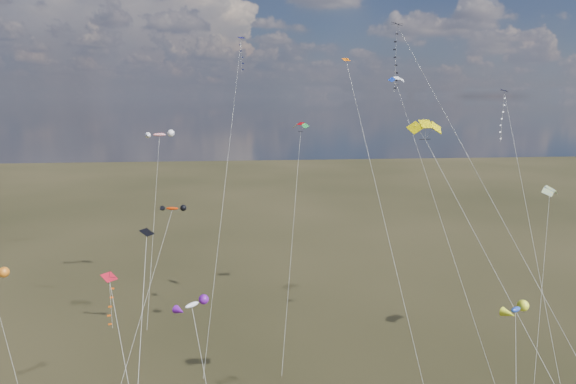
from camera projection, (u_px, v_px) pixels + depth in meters
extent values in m
cube|color=black|center=(397.00, 24.00, 48.72)|extent=(1.19, 1.20, 0.35)
cylinder|color=silver|center=(516.00, 244.00, 39.30)|extent=(11.61, 27.17, 35.84)
cube|color=#0D0B47|center=(241.00, 38.00, 69.06)|extent=(1.11, 1.09, 0.27)
cylinder|color=silver|center=(225.00, 187.00, 61.20)|extent=(4.84, 22.53, 36.85)
cube|color=#332316|center=(203.00, 380.00, 53.32)|extent=(0.10, 0.10, 0.12)
cube|color=black|center=(147.00, 232.00, 38.14)|extent=(1.11, 1.14, 0.39)
cube|color=#B31122|center=(109.00, 277.00, 38.73)|extent=(1.27, 1.28, 0.46)
cube|color=#0B0953|center=(504.00, 91.00, 56.07)|extent=(0.93, 0.96, 0.28)
cylinder|color=silver|center=(534.00, 245.00, 49.66)|extent=(1.55, 18.53, 29.69)
cube|color=#E35A02|center=(346.00, 60.00, 56.25)|extent=(0.90, 0.85, 0.35)
cylinder|color=silver|center=(388.00, 235.00, 47.22)|extent=(3.21, 25.01, 33.04)
cylinder|color=silver|center=(529.00, 326.00, 35.33)|extent=(9.65, 17.25, 26.90)
cylinder|color=silver|center=(442.00, 219.00, 56.77)|extent=(3.63, 25.18, 31.39)
cylinder|color=silver|center=(542.00, 288.00, 53.12)|extent=(6.40, 10.16, 19.03)
cylinder|color=silver|center=(292.00, 237.00, 60.16)|extent=(4.08, 17.19, 25.59)
cube|color=#332316|center=(282.00, 376.00, 53.90)|extent=(0.10, 0.10, 0.12)
cylinder|color=silver|center=(5.00, 336.00, 51.09)|extent=(4.71, 6.00, 11.10)
ellipsoid|color=red|center=(172.00, 208.00, 59.90)|extent=(3.06, 1.37, 0.84)
cylinder|color=silver|center=(147.00, 295.00, 54.93)|extent=(4.50, 12.78, 16.18)
ellipsoid|color=white|center=(192.00, 305.00, 39.38)|extent=(2.48, 2.44, 0.88)
ellipsoid|color=red|center=(159.00, 135.00, 77.01)|extent=(3.94, 1.81, 1.27)
cylinder|color=silver|center=(154.00, 224.00, 70.75)|extent=(0.18, 17.19, 23.40)
cube|color=#332316|center=(147.00, 331.00, 64.48)|extent=(0.10, 0.10, 0.12)
ellipsoid|color=#1F3FB6|center=(516.00, 309.00, 35.58)|extent=(2.12, 1.74, 0.93)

